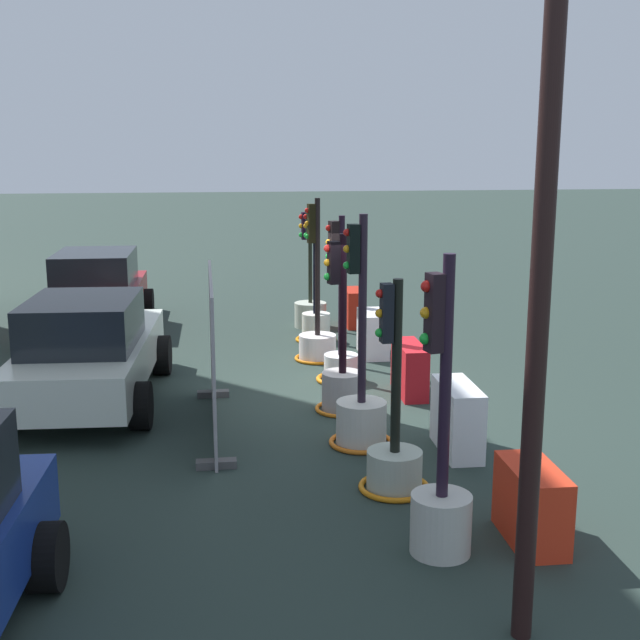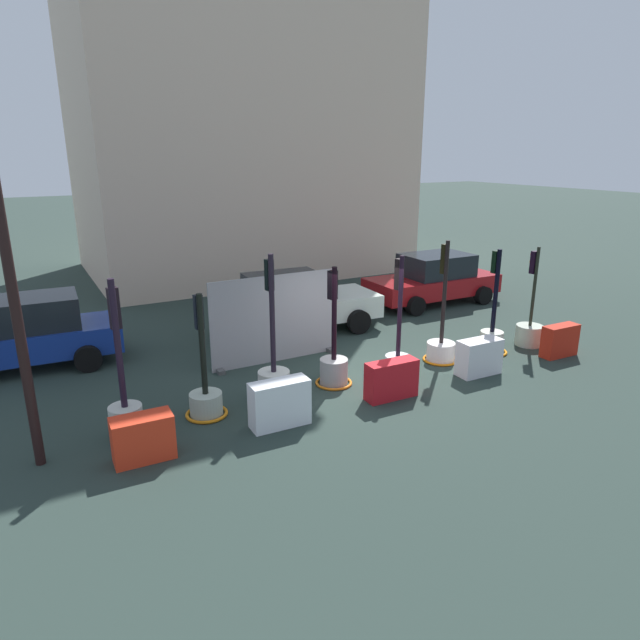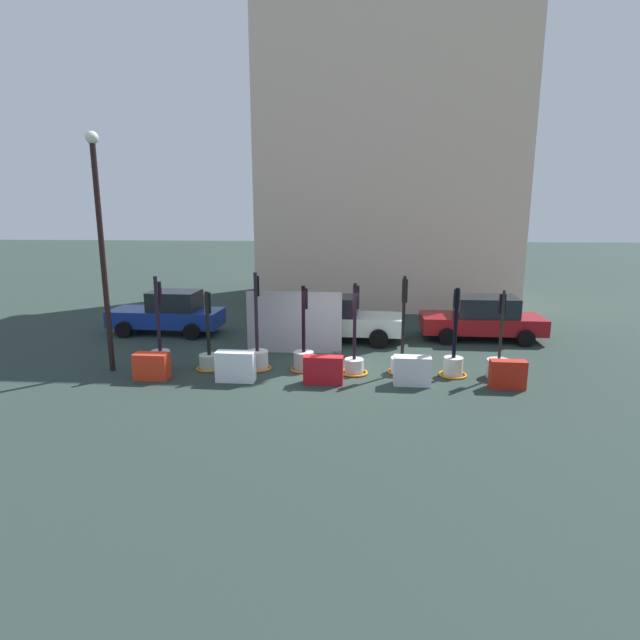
# 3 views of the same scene
# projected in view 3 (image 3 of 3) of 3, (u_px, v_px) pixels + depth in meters

# --- Properties ---
(ground_plane) EXTENTS (120.00, 120.00, 0.00)m
(ground_plane) POSITION_uv_depth(u_px,v_px,m) (327.00, 371.00, 16.05)
(ground_plane) COLOR #26352F
(traffic_light_0) EXTENTS (0.59, 0.59, 2.93)m
(traffic_light_0) POSITION_uv_depth(u_px,v_px,m) (160.00, 349.00, 16.09)
(traffic_light_0) COLOR beige
(traffic_light_0) RESTS_ON ground_plane
(traffic_light_1) EXTENTS (0.83, 0.83, 2.46)m
(traffic_light_1) POSITION_uv_depth(u_px,v_px,m) (209.00, 356.00, 16.13)
(traffic_light_1) COLOR #ABB8A6
(traffic_light_1) RESTS_ON ground_plane
(traffic_light_2) EXTENTS (0.86, 0.86, 3.05)m
(traffic_light_2) POSITION_uv_depth(u_px,v_px,m) (257.00, 354.00, 16.11)
(traffic_light_2) COLOR beige
(traffic_light_2) RESTS_ON ground_plane
(traffic_light_3) EXTENTS (0.82, 0.82, 2.65)m
(traffic_light_3) POSITION_uv_depth(u_px,v_px,m) (304.00, 354.00, 16.02)
(traffic_light_3) COLOR #ABA6A3
(traffic_light_3) RESTS_ON ground_plane
(traffic_light_4) EXTENTS (0.84, 0.84, 2.78)m
(traffic_light_4) POSITION_uv_depth(u_px,v_px,m) (354.00, 358.00, 15.68)
(traffic_light_4) COLOR silver
(traffic_light_4) RESTS_ON ground_plane
(traffic_light_5) EXTENTS (0.86, 0.86, 2.98)m
(traffic_light_5) POSITION_uv_depth(u_px,v_px,m) (402.00, 359.00, 15.78)
(traffic_light_5) COLOR silver
(traffic_light_5) RESTS_ON ground_plane
(traffic_light_6) EXTENTS (0.84, 0.84, 2.67)m
(traffic_light_6) POSITION_uv_depth(u_px,v_px,m) (453.00, 360.00, 15.50)
(traffic_light_6) COLOR silver
(traffic_light_6) RESTS_ON ground_plane
(traffic_light_7) EXTENTS (0.70, 0.70, 2.63)m
(traffic_light_7) POSITION_uv_depth(u_px,v_px,m) (499.00, 363.00, 15.36)
(traffic_light_7) COLOR #AFB8A6
(traffic_light_7) RESTS_ON ground_plane
(construction_barrier_0) EXTENTS (1.01, 0.50, 0.78)m
(construction_barrier_0) POSITION_uv_depth(u_px,v_px,m) (152.00, 366.00, 15.20)
(construction_barrier_0) COLOR red
(construction_barrier_0) RESTS_ON ground_plane
(construction_barrier_1) EXTENTS (1.13, 0.46, 0.89)m
(construction_barrier_1) POSITION_uv_depth(u_px,v_px,m) (236.00, 366.00, 15.00)
(construction_barrier_1) COLOR white
(construction_barrier_1) RESTS_ON ground_plane
(construction_barrier_2) EXTENTS (1.14, 0.41, 0.81)m
(construction_barrier_2) POSITION_uv_depth(u_px,v_px,m) (323.00, 370.00, 14.82)
(construction_barrier_2) COLOR red
(construction_barrier_2) RESTS_ON ground_plane
(construction_barrier_3) EXTENTS (1.06, 0.49, 0.83)m
(construction_barrier_3) POSITION_uv_depth(u_px,v_px,m) (412.00, 371.00, 14.71)
(construction_barrier_3) COLOR silver
(construction_barrier_3) RESTS_ON ground_plane
(construction_barrier_4) EXTENTS (0.99, 0.39, 0.81)m
(construction_barrier_4) POSITION_uv_depth(u_px,v_px,m) (508.00, 374.00, 14.43)
(construction_barrier_4) COLOR #B52212
(construction_barrier_4) RESTS_ON ground_plane
(car_blue_estate) EXTENTS (4.48, 2.20, 1.71)m
(car_blue_estate) POSITION_uv_depth(u_px,v_px,m) (169.00, 313.00, 20.62)
(car_blue_estate) COLOR navy
(car_blue_estate) RESTS_ON ground_plane
(car_red_compact) EXTENTS (4.56, 2.27, 1.65)m
(car_red_compact) POSITION_uv_depth(u_px,v_px,m) (483.00, 318.00, 19.72)
(car_red_compact) COLOR maroon
(car_red_compact) RESTS_ON ground_plane
(car_white_van) EXTENTS (4.69, 2.34, 1.69)m
(car_white_van) POSITION_uv_depth(u_px,v_px,m) (338.00, 319.00, 19.55)
(car_white_van) COLOR silver
(car_white_van) RESTS_ON ground_plane
(building_main_facade) EXTENTS (12.98, 8.78, 17.00)m
(building_main_facade) POSITION_uv_depth(u_px,v_px,m) (386.00, 136.00, 26.77)
(building_main_facade) COLOR beige
(building_main_facade) RESTS_ON ground_plane
(street_lamp_post) EXTENTS (0.36, 0.36, 7.07)m
(street_lamp_post) POSITION_uv_depth(u_px,v_px,m) (101.00, 237.00, 15.19)
(street_lamp_post) COLOR black
(street_lamp_post) RESTS_ON ground_plane
(site_fence_panel) EXTENTS (3.28, 0.50, 2.16)m
(site_fence_panel) POSITION_uv_depth(u_px,v_px,m) (294.00, 324.00, 17.80)
(site_fence_panel) COLOR #9E9A9F
(site_fence_panel) RESTS_ON ground_plane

